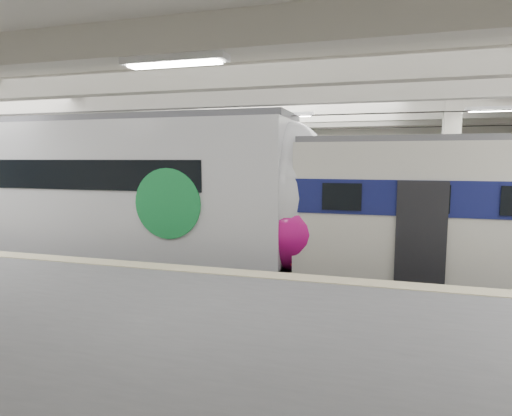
% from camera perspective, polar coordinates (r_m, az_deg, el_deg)
% --- Properties ---
extents(station_hall, '(36.00, 24.00, 5.75)m').
position_cam_1_polar(station_hall, '(10.40, 0.08, 4.98)').
color(station_hall, black).
rests_on(station_hall, ground).
extents(modern_emu, '(15.08, 3.11, 4.80)m').
position_cam_1_polar(modern_emu, '(14.17, -17.67, 1.53)').
color(modern_emu, silver).
rests_on(modern_emu, ground).
extents(far_train, '(15.44, 3.66, 4.84)m').
position_cam_1_polar(far_train, '(20.40, -16.16, 3.46)').
color(far_train, silver).
rests_on(far_train, ground).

